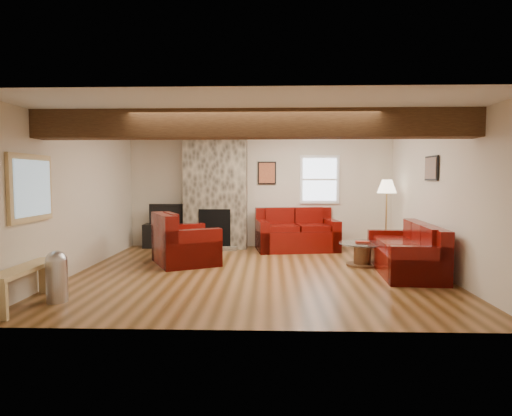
{
  "coord_description": "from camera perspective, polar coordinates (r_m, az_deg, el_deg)",
  "views": [
    {
      "loc": [
        0.21,
        -7.09,
        1.58
      ],
      "look_at": [
        -0.03,
        0.4,
        1.06
      ],
      "focal_mm": 30.0,
      "sensor_mm": 36.0,
      "label": 1
    }
  ],
  "objects": [
    {
      "name": "armchair_red",
      "position": [
        8.03,
        -9.37,
        -4.01
      ],
      "size": [
        1.44,
        1.5,
        0.94
      ],
      "primitive_type": null,
      "rotation": [
        0.0,
        0.0,
        2.04
      ],
      "color": "#410904",
      "rests_on": "floor"
    },
    {
      "name": "hatch_window",
      "position": [
        6.43,
        -27.77,
        2.37
      ],
      "size": [
        0.08,
        1.0,
        0.9
      ],
      "primitive_type": null,
      "color": "tan",
      "rests_on": "room"
    },
    {
      "name": "loveseat",
      "position": [
        9.41,
        5.44,
        -2.87
      ],
      "size": [
        1.86,
        1.24,
        0.92
      ],
      "primitive_type": null,
      "rotation": [
        0.0,
        0.0,
        0.15
      ],
      "color": "#410904",
      "rests_on": "floor"
    },
    {
      "name": "television",
      "position": [
        9.93,
        -11.68,
        -0.77
      ],
      "size": [
        0.8,
        0.11,
        0.46
      ],
      "primitive_type": "imported",
      "color": "black",
      "rests_on": "tv_cabinet"
    },
    {
      "name": "floor_lamp",
      "position": [
        9.29,
        17.04,
        2.25
      ],
      "size": [
        0.4,
        0.4,
        1.55
      ],
      "color": "tan",
      "rests_on": "floor"
    },
    {
      "name": "pedal_bin",
      "position": [
        6.08,
        -25.04,
        -8.25
      ],
      "size": [
        0.3,
        0.3,
        0.66
      ],
      "primitive_type": null,
      "rotation": [
        0.0,
        0.0,
        0.13
      ],
      "color": "#B4B5BA",
      "rests_on": "floor"
    },
    {
      "name": "tv_cabinet",
      "position": [
        9.98,
        -11.64,
        -3.64
      ],
      "size": [
        1.08,
        0.43,
        0.54
      ],
      "primitive_type": "cube",
      "color": "black",
      "rests_on": "floor"
    },
    {
      "name": "ceiling_dome",
      "position": [
        8.07,
        6.81,
        10.08
      ],
      "size": [
        0.4,
        0.4,
        0.18
      ],
      "primitive_type": null,
      "color": "white",
      "rests_on": "room"
    },
    {
      "name": "coal_bucket",
      "position": [
        9.42,
        -7.22,
        -4.63
      ],
      "size": [
        0.36,
        0.36,
        0.34
      ],
      "primitive_type": null,
      "color": "slate",
      "rests_on": "floor"
    },
    {
      "name": "back_window",
      "position": [
        9.87,
        8.47,
        3.78
      ],
      "size": [
        0.9,
        0.08,
        1.1
      ],
      "primitive_type": null,
      "color": "white",
      "rests_on": "room"
    },
    {
      "name": "oak_beam",
      "position": [
        5.89,
        -0.26,
        11.11
      ],
      "size": [
        6.0,
        0.36,
        0.38
      ],
      "primitive_type": "cube",
      "color": "black",
      "rests_on": "room"
    },
    {
      "name": "artwork_right",
      "position": [
        7.89,
        22.3,
        4.93
      ],
      "size": [
        0.06,
        0.55,
        0.42
      ],
      "primitive_type": null,
      "color": "black",
      "rests_on": "room"
    },
    {
      "name": "chimney_breast",
      "position": [
        9.66,
        -5.38,
        1.84
      ],
      "size": [
        1.4,
        0.67,
        2.5
      ],
      "color": "#36312A",
      "rests_on": "floor"
    },
    {
      "name": "artwork_back",
      "position": [
        9.8,
        1.47,
        4.69
      ],
      "size": [
        0.42,
        0.06,
        0.52
      ],
      "primitive_type": null,
      "color": "black",
      "rests_on": "room"
    },
    {
      "name": "room",
      "position": [
        7.1,
        0.11,
        1.33
      ],
      "size": [
        8.0,
        8.0,
        8.0
      ],
      "color": "#563616",
      "rests_on": "ground"
    },
    {
      "name": "pine_bench",
      "position": [
        6.12,
        -28.43,
        -9.15
      ],
      "size": [
        0.3,
        1.28,
        0.48
      ],
      "primitive_type": null,
      "color": "tan",
      "rests_on": "floor"
    },
    {
      "name": "coffee_table",
      "position": [
        8.01,
        13.99,
        -6.0
      ],
      "size": [
        0.85,
        0.85,
        0.44
      ],
      "color": "#4B2C18",
      "rests_on": "floor"
    },
    {
      "name": "sofa_three",
      "position": [
        7.64,
        19.15,
        -5.07
      ],
      "size": [
        1.02,
        2.16,
        0.81
      ],
      "primitive_type": null,
      "rotation": [
        0.0,
        0.0,
        -1.64
      ],
      "color": "#410904",
      "rests_on": "floor"
    }
  ]
}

